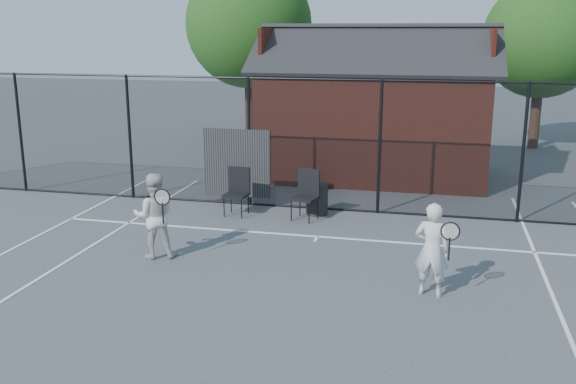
% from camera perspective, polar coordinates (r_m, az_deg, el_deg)
% --- Properties ---
extents(ground, '(80.00, 80.00, 0.00)m').
position_cam_1_polar(ground, '(10.13, -0.52, -9.19)').
color(ground, '#43474D').
rests_on(ground, ground).
extents(court_lines, '(11.02, 18.00, 0.01)m').
position_cam_1_polar(court_lines, '(8.97, -2.57, -12.42)').
color(court_lines, white).
rests_on(court_lines, ground).
extents(fence, '(22.04, 3.00, 3.00)m').
position_cam_1_polar(fence, '(14.48, 2.98, 3.97)').
color(fence, black).
rests_on(fence, ground).
extents(clubhouse, '(6.50, 4.36, 4.19)m').
position_cam_1_polar(clubhouse, '(18.27, 7.75, 6.51)').
color(clubhouse, maroon).
rests_on(clubhouse, ground).
extents(tree_left, '(4.48, 4.48, 6.44)m').
position_cam_1_polar(tree_left, '(23.51, -3.51, 14.63)').
color(tree_left, black).
rests_on(tree_left, ground).
extents(tree_right, '(3.97, 3.97, 5.70)m').
position_cam_1_polar(tree_right, '(23.76, 21.69, 12.51)').
color(tree_right, black).
rests_on(tree_right, ground).
extents(player_front, '(0.69, 0.53, 1.49)m').
position_cam_1_polar(player_front, '(10.14, 12.68, -5.00)').
color(player_front, silver).
rests_on(player_front, ground).
extents(player_back, '(0.92, 0.82, 1.56)m').
position_cam_1_polar(player_back, '(11.78, -11.79, -2.07)').
color(player_back, silver).
rests_on(player_back, ground).
extents(chair_left, '(0.53, 0.55, 1.03)m').
position_cam_1_polar(chair_left, '(14.24, -4.65, -0.07)').
color(chair_left, black).
rests_on(chair_left, ground).
extents(chair_right, '(0.63, 0.64, 1.07)m').
position_cam_1_polar(chair_right, '(13.85, 1.48, -0.36)').
color(chair_right, black).
rests_on(chair_right, ground).
extents(waste_bin, '(0.57, 0.57, 0.71)m').
position_cam_1_polar(waste_bin, '(14.34, 2.59, -0.61)').
color(waste_bin, '#262626').
rests_on(waste_bin, ground).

